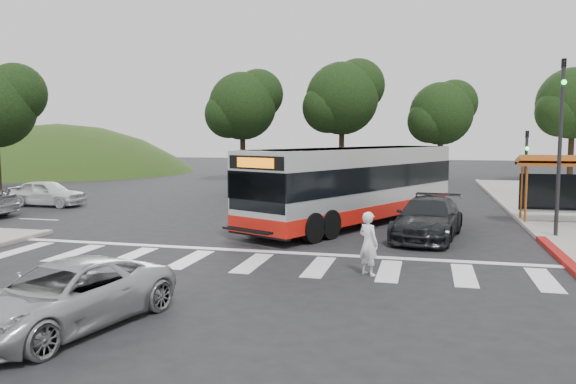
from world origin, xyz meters
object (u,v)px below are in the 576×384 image
(transit_bus, at_px, (356,186))
(dark_sedan, at_px, (428,218))
(pedestrian, at_px, (368,243))
(silver_suv_south, at_px, (65,296))

(transit_bus, xyz_separation_m, dark_sedan, (3.00, -2.92, -0.87))
(pedestrian, height_order, dark_sedan, pedestrian)
(pedestrian, relative_size, silver_suv_south, 0.37)
(silver_suv_south, bearing_deg, pedestrian, 60.05)
(transit_bus, bearing_deg, pedestrian, -55.01)
(dark_sedan, bearing_deg, pedestrian, -95.26)
(transit_bus, height_order, silver_suv_south, transit_bus)
(transit_bus, xyz_separation_m, silver_suv_south, (-3.90, -14.57, -0.98))
(transit_bus, height_order, dark_sedan, transit_bus)
(dark_sedan, bearing_deg, transit_bus, 145.25)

